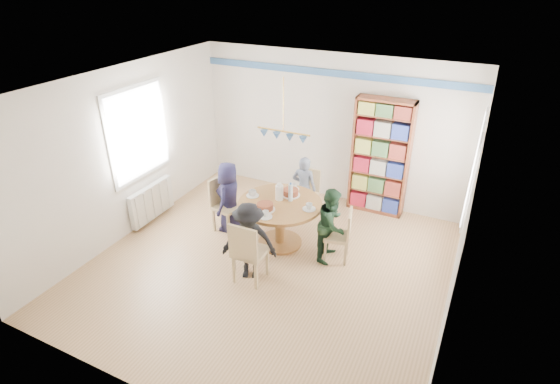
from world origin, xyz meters
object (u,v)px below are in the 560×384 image
Objects in this scene: chair_left at (223,202)px; person_near at (249,241)px; radiator at (152,202)px; dining_table at (280,213)px; chair_right at (342,233)px; person_far at (304,189)px; chair_far at (308,190)px; chair_near at (247,251)px; person_left at (229,197)px; person_right at (332,224)px; bookshelf at (380,158)px.

chair_left is 1.38m from person_near.
dining_table is at bearing 7.56° from radiator.
dining_table is 1.40× the size of chair_left.
chair_right is 0.71× the size of person_near.
person_near reaches higher than chair_left.
chair_right is 0.71× the size of person_far.
chair_far is 0.87× the size of chair_near.
chair_right is at bearing 84.19° from person_left.
chair_left is 0.77× the size of person_left.
person_near is at bearing 136.55° from person_right.
dining_table is (2.32, 0.31, 0.21)m from radiator.
person_left is (-0.94, 0.03, 0.05)m from dining_table.
chair_left is 0.80× the size of person_right.
bookshelf is (3.40, 2.04, 0.67)m from radiator.
chair_far is 0.23m from person_far.
bookshelf is at bearing 46.94° from person_near.
person_left is (-0.97, -1.05, 0.14)m from chair_far.
chair_near is at bearing -44.95° from chair_left.
chair_near is 0.82× the size of person_near.
chair_near is at bearing -88.88° from dining_table.
person_far is at bearing -140.89° from bookshelf.
person_left reaches higher than chair_left.
person_far is (0.01, -0.20, 0.12)m from chair_far.
dining_table is at bearing -178.78° from chair_right.
person_right is 0.99× the size of person_far.
dining_table is 2.10m from bookshelf.
chair_far is at bearing 68.15° from person_near.
person_right is 0.56× the size of bookshelf.
chair_far is at bearing 30.49° from radiator.
chair_right is (3.33, 0.33, 0.11)m from radiator.
chair_far is (0.02, 1.07, -0.09)m from dining_table.
person_left is at bearing 15.75° from chair_left.
radiator is at bearing -174.36° from chair_right.
person_far is at bearing 89.72° from chair_near.
person_near is 0.57× the size of bookshelf.
chair_left is 1.51m from chair_far.
dining_table reaches higher than radiator.
chair_near is 1.45m from person_left.
chair_far is (-0.99, 1.05, 0.00)m from chair_right.
person_near reaches higher than radiator.
person_near is 2.92m from bookshelf.
dining_table is at bearing 83.93° from person_far.
chair_near is at bearing 35.79° from person_left.
person_far is (-0.98, 0.85, 0.13)m from chair_right.
chair_far is 0.72× the size of person_right.
chair_right is at bearing 1.22° from dining_table.
chair_left is 0.96× the size of chair_near.
radiator is 1.08× the size of chair_left.
person_near is at bearing 84.17° from person_far.
dining_table is at bearing 91.12° from chair_near.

